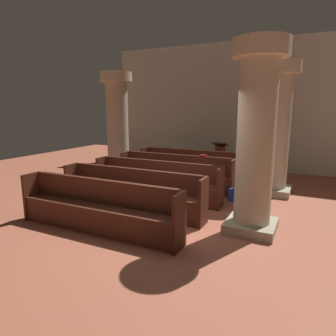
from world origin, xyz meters
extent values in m
plane|color=#AD5B42|center=(0.00, 0.00, 0.00)|extent=(19.20, 19.20, 0.00)
cube|color=beige|center=(0.00, 6.08, 2.25)|extent=(10.00, 0.16, 4.50)
cube|color=#4C2316|center=(-0.94, 3.57, 0.47)|extent=(3.20, 0.38, 0.05)
cube|color=#4C2316|center=(-0.94, 3.74, 0.71)|extent=(3.20, 0.04, 0.45)
cube|color=#411E13|center=(-0.94, 3.79, 0.92)|extent=(3.07, 0.06, 0.02)
cube|color=#442014|center=(-2.57, 3.57, 0.47)|extent=(0.06, 0.44, 0.93)
cube|color=#442014|center=(0.69, 3.57, 0.47)|extent=(0.06, 0.44, 0.93)
cube|color=#482115|center=(-0.94, 3.40, 0.23)|extent=(3.20, 0.03, 0.42)
cube|color=#4C2316|center=(-0.94, 2.46, 0.47)|extent=(3.20, 0.38, 0.05)
cube|color=#4C2316|center=(-0.94, 2.63, 0.71)|extent=(3.20, 0.04, 0.45)
cube|color=#411E13|center=(-0.94, 2.67, 0.92)|extent=(3.07, 0.06, 0.02)
cube|color=#442014|center=(-2.57, 2.46, 0.47)|extent=(0.06, 0.44, 0.93)
cube|color=#442014|center=(0.69, 2.46, 0.47)|extent=(0.06, 0.44, 0.93)
cube|color=#482115|center=(-0.94, 2.28, 0.23)|extent=(3.20, 0.03, 0.42)
cube|color=#4C2316|center=(-0.94, 1.34, 0.47)|extent=(3.20, 0.38, 0.05)
cube|color=#4C2316|center=(-0.94, 1.51, 0.71)|extent=(3.20, 0.04, 0.45)
cube|color=#411E13|center=(-0.94, 1.56, 0.92)|extent=(3.07, 0.06, 0.02)
cube|color=#442014|center=(-2.57, 1.34, 0.47)|extent=(0.06, 0.44, 0.93)
cube|color=#442014|center=(0.69, 1.34, 0.47)|extent=(0.06, 0.44, 0.93)
cube|color=#482115|center=(-0.94, 1.17, 0.23)|extent=(3.20, 0.03, 0.42)
cube|color=#4C2316|center=(-0.94, 0.23, 0.47)|extent=(3.20, 0.38, 0.05)
cube|color=#4C2316|center=(-0.94, 0.40, 0.71)|extent=(3.20, 0.05, 0.45)
cube|color=#411E13|center=(-0.94, 0.45, 0.92)|extent=(3.07, 0.06, 0.02)
cube|color=#442014|center=(-2.57, 0.23, 0.47)|extent=(0.06, 0.44, 0.93)
cube|color=#442014|center=(0.69, 0.23, 0.47)|extent=(0.06, 0.44, 0.93)
cube|color=#482115|center=(-0.94, 0.06, 0.23)|extent=(3.20, 0.03, 0.42)
cube|color=#4C2316|center=(-0.94, -0.88, 0.47)|extent=(3.20, 0.38, 0.05)
cube|color=#4C2316|center=(-0.94, -0.72, 0.71)|extent=(3.20, 0.04, 0.45)
cube|color=#411E13|center=(-0.94, -0.67, 0.92)|extent=(3.07, 0.06, 0.02)
cube|color=#442014|center=(-2.57, -0.88, 0.47)|extent=(0.06, 0.44, 0.93)
cube|color=#442014|center=(0.69, -0.88, 0.47)|extent=(0.06, 0.44, 0.93)
cube|color=#482115|center=(-0.94, -1.06, 0.23)|extent=(3.20, 0.03, 0.42)
cube|color=tan|center=(1.56, 3.16, 0.09)|extent=(0.94, 0.94, 0.18)
cylinder|color=#BCB293|center=(1.56, 3.16, 1.60)|extent=(0.70, 0.70, 2.85)
cylinder|color=beige|center=(1.56, 3.16, 3.18)|extent=(1.01, 1.01, 0.30)
cube|color=tan|center=(-3.39, 3.25, 0.09)|extent=(0.94, 0.94, 0.18)
cylinder|color=#BCB293|center=(-3.39, 3.25, 1.60)|extent=(0.70, 0.70, 2.85)
cylinder|color=beige|center=(-3.39, 3.25, 3.18)|extent=(1.01, 1.01, 0.30)
cube|color=tan|center=(1.56, 0.40, 0.09)|extent=(0.88, 0.88, 0.18)
cylinder|color=#BCB293|center=(1.56, 0.40, 1.60)|extent=(0.65, 0.65, 2.85)
cylinder|color=beige|center=(1.56, 0.40, 3.18)|extent=(0.94, 0.94, 0.30)
cube|color=brown|center=(-0.39, 4.93, 0.03)|extent=(0.45, 0.45, 0.06)
cube|color=brown|center=(-0.39, 4.93, 0.47)|extent=(0.28, 0.28, 0.95)
cube|color=brown|center=(-0.39, 4.93, 1.01)|extent=(0.48, 0.35, 0.15)
cube|color=maroon|center=(-0.20, 2.67, 0.95)|extent=(0.14, 0.18, 0.04)
cube|color=navy|center=(0.87, 2.11, 0.13)|extent=(0.34, 0.28, 0.27)
camera|label=1|loc=(2.48, -4.95, 2.22)|focal=32.17mm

